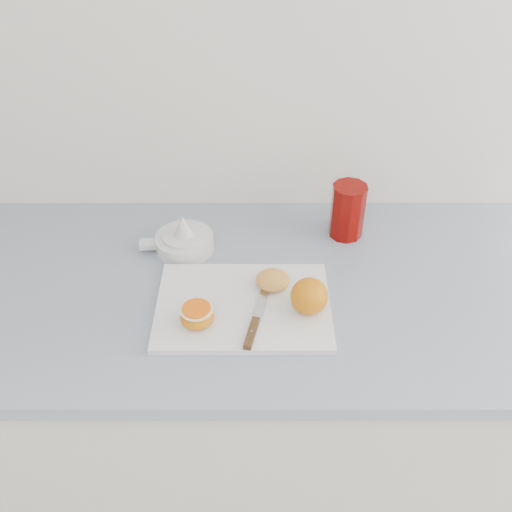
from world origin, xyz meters
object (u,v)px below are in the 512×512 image
object	(u,v)px
counter	(249,411)
cutting_board	(243,306)
red_tumbler	(347,213)
citrus_juicer	(184,240)
half_orange	(197,316)

from	to	relation	value
counter	cutting_board	size ratio (longest dim) A/B	7.40
counter	red_tumbler	xyz separation A→B (m)	(0.22, 0.17, 0.50)
red_tumbler	counter	bearing A→B (deg)	-142.94
cutting_board	citrus_juicer	world-z (taller)	citrus_juicer
cutting_board	citrus_juicer	xyz separation A→B (m)	(-0.14, 0.19, 0.02)
citrus_juicer	counter	bearing A→B (deg)	-38.79
counter	cutting_board	bearing A→B (deg)	-95.87
counter	half_orange	distance (m)	0.50
cutting_board	red_tumbler	size ratio (longest dim) A/B	2.65
cutting_board	red_tumbler	bearing A→B (deg)	46.78
cutting_board	citrus_juicer	distance (m)	0.24
half_orange	red_tumbler	xyz separation A→B (m)	(0.32, 0.30, 0.03)
half_orange	red_tumbler	world-z (taller)	red_tumbler
counter	cutting_board	distance (m)	0.46
counter	cutting_board	world-z (taller)	cutting_board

